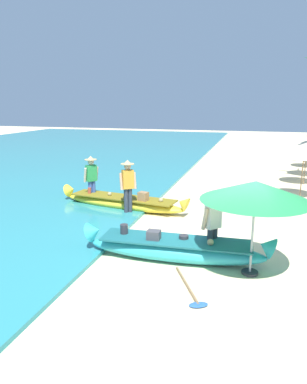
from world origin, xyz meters
name	(u,v)px	position (x,y,z in m)	size (l,w,h in m)	color
ground_plane	(218,257)	(0.00, 0.00, 0.00)	(80.00, 80.00, 0.00)	beige
boat_cyan_foreground	(175,249)	(-0.98, -0.43, 0.29)	(4.55, 1.00, 0.83)	#33B2BC
boat_yellow_midground	(123,202)	(-3.66, 3.22, 0.25)	(4.91, 1.49, 0.75)	yellow
person_vendor_hatted	(128,183)	(-3.26, 2.61, 1.07)	(0.56, 0.49, 1.85)	#333842
person_tourist_customer	(213,222)	(-0.15, -0.11, 0.92)	(0.51, 0.55, 1.63)	#333842
person_vendor_assistant	(91,176)	(-4.99, 3.50, 1.03)	(0.49, 0.56, 1.78)	#3D5BA8
patio_umbrella_large	(255,191)	(0.76, -0.68, 1.87)	(2.30, 2.30, 2.08)	#B7B7BC
parasol_row_0	(304,154)	(2.46, 6.52, 1.75)	(1.60, 1.60, 1.91)	#8E6B47
parasol_row_1	(307,146)	(2.86, 9.17, 1.75)	(1.60, 1.60, 1.91)	#8E6B47
paddle	(191,291)	(-0.34, -1.83, 0.03)	(0.94, 1.57, 0.05)	#8E6B47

